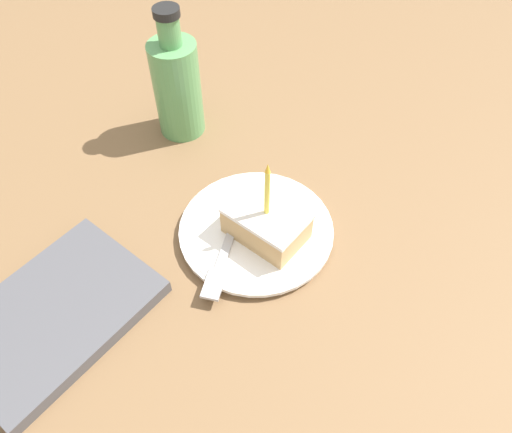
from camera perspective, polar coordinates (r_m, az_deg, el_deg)
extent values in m
cube|color=brown|center=(0.72, -0.46, -3.45)|extent=(2.40, 2.40, 0.04)
cylinder|color=white|center=(0.70, 0.00, -1.61)|extent=(0.21, 0.21, 0.02)
cylinder|color=white|center=(0.70, 0.00, -1.46)|extent=(0.22, 0.22, 0.01)
cube|color=tan|center=(0.68, 1.19, -0.92)|extent=(0.07, 0.10, 0.04)
cube|color=silver|center=(0.66, 1.22, 0.36)|extent=(0.07, 0.11, 0.01)
cylinder|color=#EAD84C|center=(0.63, 1.28, 2.72)|extent=(0.01, 0.01, 0.08)
cone|color=yellow|center=(0.59, 1.35, 5.57)|extent=(0.01, 0.01, 0.01)
cube|color=#B2B2B7|center=(0.69, -2.69, -1.52)|extent=(0.13, 0.07, 0.00)
cube|color=#B2B2B7|center=(0.65, -4.82, -7.69)|extent=(0.05, 0.04, 0.00)
cylinder|color=#599959|center=(0.83, -8.96, 14.15)|extent=(0.08, 0.08, 0.16)
cylinder|color=#599959|center=(0.77, -9.93, 20.19)|extent=(0.03, 0.03, 0.04)
cylinder|color=black|center=(0.76, -10.24, 22.02)|extent=(0.04, 0.04, 0.01)
cube|color=#4C4C51|center=(0.68, -21.98, -10.28)|extent=(0.24, 0.17, 0.02)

